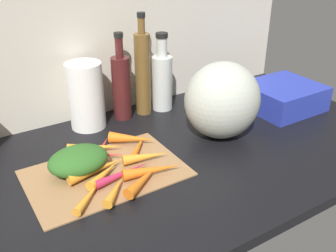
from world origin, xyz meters
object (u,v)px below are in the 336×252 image
at_px(carrot_1, 153,170).
at_px(bottle_1, 143,73).
at_px(cutting_board, 106,173).
at_px(carrot_0, 95,155).
at_px(carrot_4, 123,173).
at_px(winter_squash, 222,100).
at_px(carrot_3, 97,169).
at_px(carrot_6, 101,151).
at_px(bottle_2, 162,80).
at_px(carrot_2, 115,190).
at_px(dish_rack, 283,96).
at_px(carrot_5, 95,148).
at_px(bottle_0, 121,86).
at_px(paper_towel_roll, 86,96).
at_px(carrot_12, 139,146).
at_px(carrot_10, 89,196).
at_px(carrot_8, 104,174).
at_px(carrot_11, 146,157).
at_px(carrot_7, 132,139).
at_px(carrot_9, 144,179).

height_order(carrot_1, bottle_1, bottle_1).
height_order(cutting_board, carrot_0, carrot_0).
relative_size(carrot_4, winter_squash, 0.69).
height_order(carrot_1, carrot_3, carrot_3).
height_order(cutting_board, carrot_6, carrot_6).
bearing_deg(bottle_2, carrot_6, -149.13).
bearing_deg(carrot_2, dish_rack, 12.16).
bearing_deg(bottle_1, carrot_5, -145.54).
distance_m(carrot_1, bottle_0, 0.40).
bearing_deg(carrot_6, paper_towel_roll, 77.71).
bearing_deg(winter_squash, carrot_12, 170.92).
bearing_deg(carrot_12, carrot_6, 162.16).
bearing_deg(carrot_2, carrot_3, 91.94).
bearing_deg(carrot_6, carrot_12, -17.84).
relative_size(carrot_10, bottle_1, 0.36).
xyz_separation_m(carrot_0, carrot_5, (0.02, 0.04, 0.00)).
bearing_deg(carrot_8, carrot_0, 80.92).
bearing_deg(carrot_3, dish_rack, 4.05).
distance_m(bottle_0, bottle_2, 0.16).
distance_m(carrot_12, bottle_1, 0.31).
bearing_deg(bottle_1, carrot_6, -141.70).
relative_size(carrot_3, carrot_11, 1.23).
distance_m(paper_towel_roll, bottle_1, 0.22).
bearing_deg(carrot_12, bottle_2, 46.14).
bearing_deg(paper_towel_roll, winter_squash, -39.91).
distance_m(cutting_board, carrot_2, 0.11).
relative_size(carrot_2, paper_towel_roll, 0.52).
bearing_deg(carrot_5, carrot_8, -102.99).
height_order(carrot_1, carrot_12, carrot_1).
height_order(winter_squash, paper_towel_roll, winter_squash).
height_order(carrot_7, dish_rack, dish_rack).
bearing_deg(carrot_11, carrot_4, -156.95).
distance_m(cutting_board, carrot_8, 0.04).
distance_m(carrot_3, paper_towel_roll, 0.32).
xyz_separation_m(carrot_1, carrot_12, (0.03, 0.14, -0.00)).
height_order(carrot_0, carrot_3, carrot_3).
relative_size(carrot_8, winter_squash, 0.52).
relative_size(paper_towel_roll, dish_rack, 0.88).
bearing_deg(carrot_1, carrot_8, 155.06).
bearing_deg(carrot_1, bottle_1, 64.41).
height_order(carrot_4, carrot_8, carrot_8).
distance_m(carrot_10, paper_towel_roll, 0.43).
distance_m(carrot_10, bottle_0, 0.49).
xyz_separation_m(carrot_10, bottle_1, (0.37, 0.39, 0.13)).
distance_m(carrot_6, carrot_7, 0.11).
bearing_deg(bottle_0, carrot_9, -108.89).
distance_m(carrot_9, carrot_11, 0.11).
height_order(carrot_8, carrot_10, carrot_8).
distance_m(carrot_3, carrot_6, 0.10).
relative_size(carrot_8, paper_towel_roll, 0.57).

